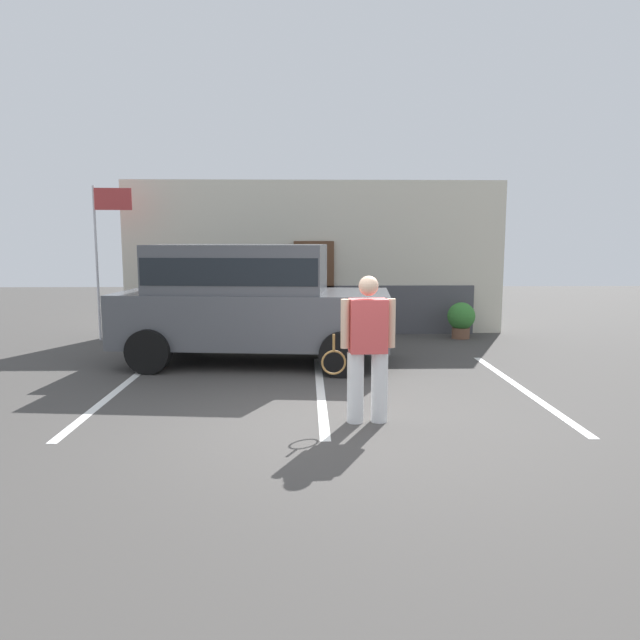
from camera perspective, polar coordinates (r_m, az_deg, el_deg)
ground_plane at (r=7.08m, az=0.35°, el=-9.79°), size 40.00×40.00×0.00m
parking_stripe_0 at (r=8.93m, az=-19.03°, el=-6.47°), size 0.12×4.40×0.01m
parking_stripe_1 at (r=8.52m, az=0.06°, el=-6.72°), size 0.12×4.40×0.01m
parking_stripe_2 at (r=9.07m, az=18.85°, el=-6.24°), size 0.12×4.40×0.01m
house_frontage at (r=13.44m, az=-0.53°, el=5.60°), size 8.59×0.40×3.44m
parked_suv at (r=10.24m, az=-6.96°, el=2.18°), size 4.76×2.52×2.05m
tennis_player_man at (r=6.88m, az=4.60°, el=-2.67°), size 0.90×0.29×1.73m
potted_plant_by_porch at (r=13.14m, az=13.49°, el=0.15°), size 0.60×0.60×0.79m
flag_pole at (r=13.22m, az=-20.15°, el=7.75°), size 0.80×0.09×3.24m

